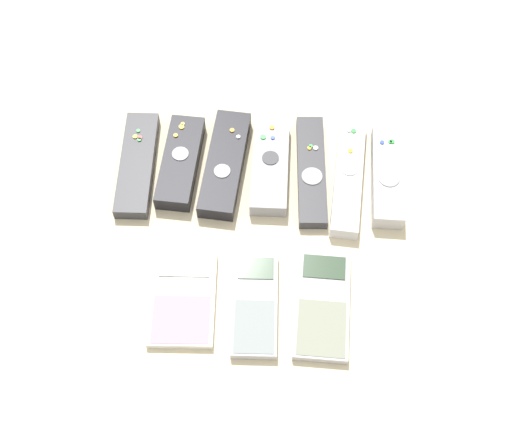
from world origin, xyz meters
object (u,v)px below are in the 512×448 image
object	(u,v)px
remote_4	(311,171)
remote_2	(225,164)
remote_1	(180,162)
calculator_0	(183,299)
remote_5	(348,176)
calculator_1	(255,304)
calculator_2	(322,305)
remote_3	(270,167)
remote_0	(137,164)
remote_6	(387,176)

from	to	relation	value
remote_4	remote_2	bearing A→B (deg)	175.93
remote_1	calculator_0	xyz separation A→B (m)	(0.03, -0.22, -0.01)
remote_5	remote_2	bearing A→B (deg)	-178.97
calculator_0	calculator_1	xyz separation A→B (m)	(0.10, -0.00, 0.00)
remote_5	calculator_0	bearing A→B (deg)	-132.62
remote_5	calculator_2	size ratio (longest dim) A/B	1.29
calculator_1	remote_2	bearing A→B (deg)	102.77
remote_3	remote_4	distance (m)	0.06
remote_5	calculator_2	world-z (taller)	remote_5
remote_0	remote_2	xyz separation A→B (m)	(0.13, 0.01, 0.00)
remote_2	remote_4	distance (m)	0.13
remote_4	calculator_2	world-z (taller)	remote_4
calculator_2	remote_6	bearing A→B (deg)	67.66
remote_0	remote_1	xyz separation A→B (m)	(0.07, 0.01, 0.00)
remote_1	calculator_2	world-z (taller)	remote_1
remote_5	remote_3	bearing A→B (deg)	179.57
remote_0	remote_2	size ratio (longest dim) A/B	0.99
remote_3	calculator_0	xyz separation A→B (m)	(-0.11, -0.22, -0.01)
calculator_0	calculator_1	world-z (taller)	calculator_1
remote_5	calculator_0	distance (m)	0.31
remote_6	calculator_2	bearing A→B (deg)	-113.43
remote_2	remote_5	xyz separation A→B (m)	(0.19, -0.01, -0.00)
remote_1	remote_4	bearing A→B (deg)	2.81
remote_6	calculator_2	world-z (taller)	remote_6
remote_2	remote_3	distance (m)	0.07
remote_5	calculator_1	distance (m)	0.25
remote_1	remote_3	xyz separation A→B (m)	(0.14, 0.00, -0.00)
remote_6	calculator_1	xyz separation A→B (m)	(-0.18, -0.22, -0.01)
remote_1	remote_6	xyz separation A→B (m)	(0.31, -0.00, 0.00)
remote_1	remote_4	distance (m)	0.20
remote_1	remote_0	bearing A→B (deg)	-172.04
remote_0	remote_3	xyz separation A→B (m)	(0.20, 0.01, 0.00)
remote_2	remote_4	size ratio (longest dim) A/B	0.96
remote_6	calculator_1	bearing A→B (deg)	-130.06
remote_1	remote_2	bearing A→B (deg)	4.15
remote_3	remote_4	xyz separation A→B (m)	(0.06, -0.00, -0.00)
remote_0	remote_5	xyz separation A→B (m)	(0.32, 0.00, 0.00)
remote_1	remote_3	world-z (taller)	remote_1
calculator_1	remote_3	bearing A→B (deg)	85.67
remote_4	calculator_1	xyz separation A→B (m)	(-0.07, -0.22, -0.00)
calculator_1	calculator_0	bearing A→B (deg)	176.73
remote_3	remote_6	xyz separation A→B (m)	(0.18, -0.01, 0.00)
calculator_0	remote_6	bearing A→B (deg)	34.58
calculator_1	calculator_2	distance (m)	0.09
calculator_2	remote_0	bearing A→B (deg)	144.62
remote_3	remote_5	size ratio (longest dim) A/B	0.79
remote_3	remote_4	world-z (taller)	remote_3
remote_0	remote_4	distance (m)	0.26
remote_2	remote_1	bearing A→B (deg)	-174.35
remote_2	calculator_0	bearing A→B (deg)	-95.34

